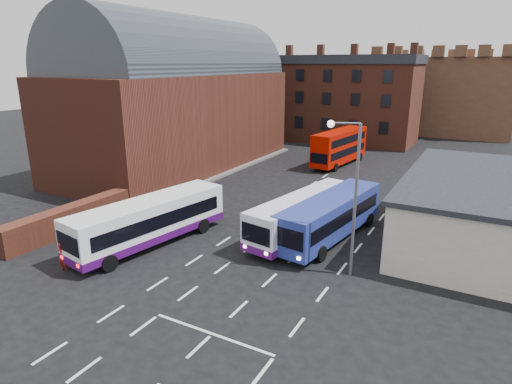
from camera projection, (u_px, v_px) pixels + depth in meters
The scene contains 13 objects.
ground at pixel (167, 278), 23.19m from camera, with size 180.00×180.00×0.00m, color black.
railway_station at pixel (179, 97), 45.73m from camera, with size 12.00×28.00×16.00m.
forecourt_wall at pixel (70, 219), 29.31m from camera, with size 1.20×10.00×1.80m, color #602B1E.
cream_building at pixel (491, 209), 27.40m from camera, with size 10.40×16.40×4.25m.
brick_terrace at pixel (338, 103), 62.94m from camera, with size 22.00×10.00×11.00m, color brown.
castle_keep at pixel (442, 94), 74.04m from camera, with size 22.00×22.00×12.00m, color brown.
bus_white_outbound at pixel (150, 219), 26.99m from camera, with size 4.29×11.08×2.95m.
bus_white_inbound at pixel (304, 213), 28.32m from camera, with size 4.07×10.49×2.79m.
bus_blue at pixel (331, 215), 27.84m from camera, with size 3.84×10.68×2.85m.
bus_red_double at pixel (340, 147), 48.20m from camera, with size 3.43×9.97×3.91m.
street_lamp at pixel (350, 186), 22.07m from camera, with size 1.63×0.79×8.44m.
pedestrian_red at pixel (63, 256), 23.82m from camera, with size 0.62×0.41×1.69m, color #A41712.
pedestrian_beige at pixel (74, 255), 24.06m from camera, with size 0.80×0.62×1.65m, color tan.
Camera 1 is at (14.25, -15.95, 11.19)m, focal length 30.00 mm.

